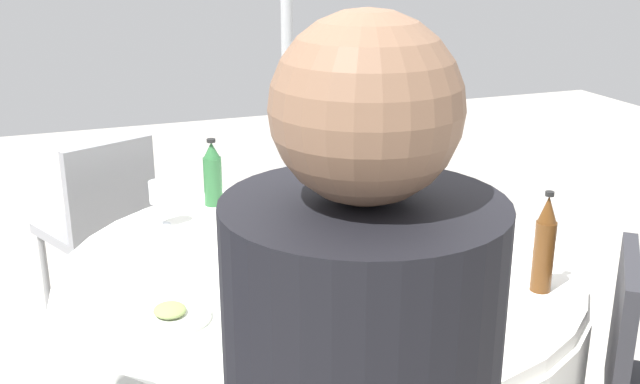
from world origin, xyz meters
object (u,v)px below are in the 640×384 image
Objects in this scene: bottle_clear_mid at (399,200)px; bottle_green_far at (213,175)px; plate_south at (395,330)px; wine_glass_front at (159,193)px; bottle_clear_outer at (253,274)px; bottle_amber_near at (286,280)px; plate_right at (304,257)px; plate_inner at (170,315)px; wine_glass_far at (347,164)px; wine_glass_outer at (285,263)px; dining_table at (320,303)px; bottle_brown_front at (544,245)px; chair_far at (102,218)px; bottle_green_rear at (235,287)px.

bottle_clear_mid is 0.69m from bottle_green_far.
bottle_green_far is 1.12× the size of plate_south.
bottle_clear_outer is at bearing -170.84° from wine_glass_front.
bottle_amber_near is 1.13× the size of plate_right.
wine_glass_front is at bearing 24.14° from plate_south.
bottle_clear_outer is 1.21× the size of plate_south.
wine_glass_far is at bearing -45.33° from plate_inner.
bottle_clear_mid is 0.88m from plate_inner.
bottle_clear_mid is 1.60× the size of wine_glass_outer.
bottle_brown_front is (-0.40, -0.50, 0.28)m from dining_table.
chair_far is (1.20, 0.55, -0.08)m from dining_table.
bottle_green_rear is 1.15× the size of bottle_clear_outer.
bottle_green_rear is 1.06× the size of bottle_brown_front.
bottle_amber_near is 1.63m from chair_far.
bottle_green_rear is at bearing 144.80° from wine_glass_far.
bottle_green_rear is 2.10× the size of wine_glass_far.
wine_glass_front is (0.74, 0.12, -0.01)m from bottle_clear_outer.
bottle_green_rear is (-0.38, 0.35, 0.29)m from dining_table.
bottle_clear_mid is 0.89× the size of bottle_amber_near.
bottle_clear_mid is 0.72m from bottle_amber_near.
bottle_green_far is at bearing -6.01° from bottle_clear_outer.
plate_right is (0.39, -0.31, -0.13)m from bottle_green_rear.
wine_glass_outer is 0.73× the size of plate_inner.
bottle_amber_near is 0.43m from plate_right.
wine_glass_outer is (-0.34, 0.50, -0.00)m from bottle_clear_mid.
bottle_clear_outer is 0.75m from wine_glass_front.
bottle_brown_front is 1.21m from bottle_green_far.
plate_right is at bearing 106.52° from bottle_clear_mid.
plate_right is (-0.58, -0.14, -0.11)m from bottle_green_far.
bottle_amber_near is (-0.36, 0.22, 0.27)m from dining_table.
bottle_amber_near is 1.24× the size of plate_south.
bottle_clear_mid is at bearing 179.31° from wine_glass_far.
wine_glass_far is at bearing -35.20° from bottle_green_rear.
plate_south is 0.25× the size of chair_far.
bottle_brown_front is 1.01m from plate_inner.
bottle_amber_near is 1.75× the size of wine_glass_front.
bottle_green_far is at bearing 47.03° from bottle_clear_mid.
bottle_clear_outer is 1.10× the size of plate_right.
wine_glass_outer is 1.04× the size of wine_glass_far.
bottle_clear_outer reaches higher than bottle_clear_mid.
bottle_clear_outer is (-0.29, 0.28, 0.27)m from dining_table.
chair_far is at bearing 30.65° from bottle_green_far.
dining_table is at bearing -43.06° from bottle_green_rear.
bottle_clear_outer reaches higher than plate_inner.
chair_far is at bearing 24.60° from dining_table.
bottle_green_rear is at bearing -140.35° from plate_inner.
bottle_green_rear is at bearing 98.93° from bottle_amber_near.
bottle_green_far is at bearing -83.95° from chair_far.
plate_right is 0.28× the size of chair_far.
bottle_brown_front is (-0.02, -0.85, -0.01)m from bottle_green_rear.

